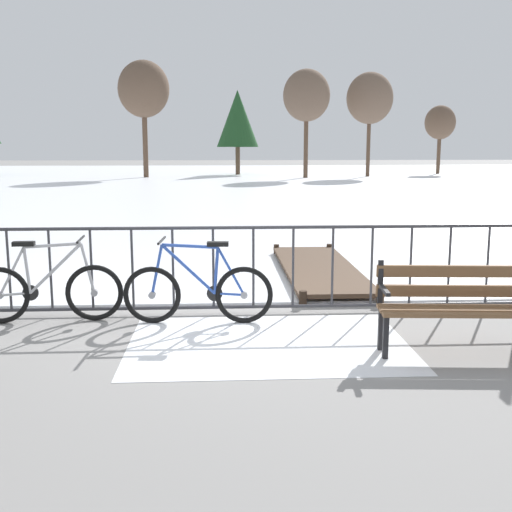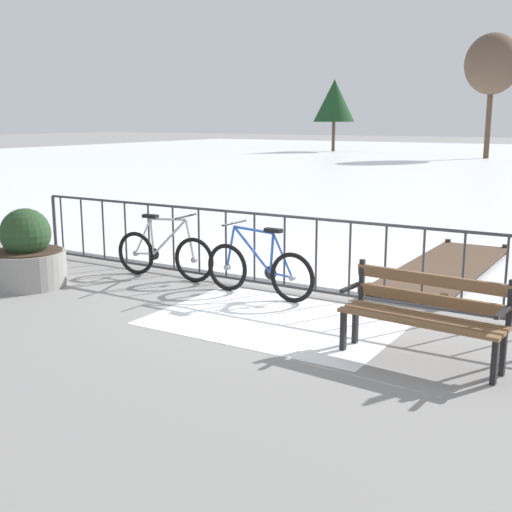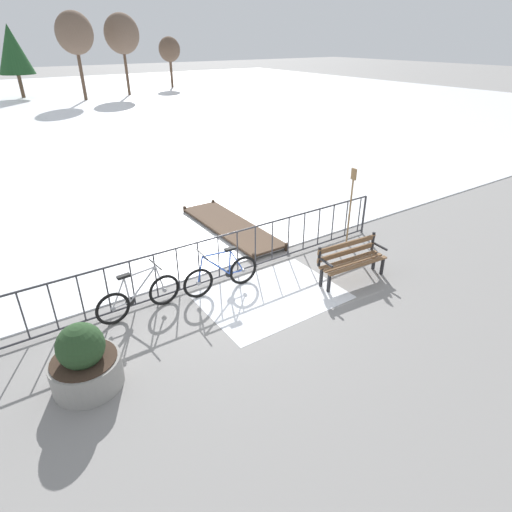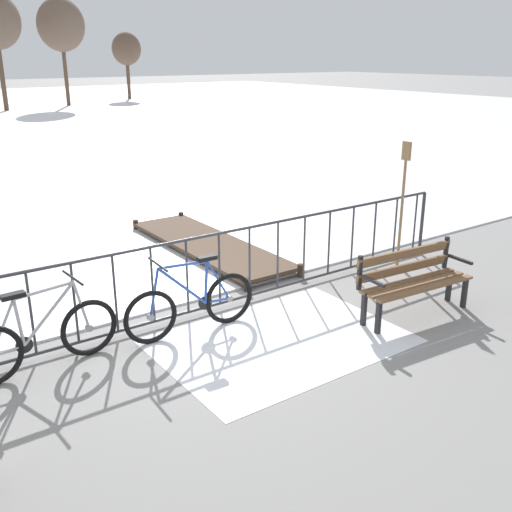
# 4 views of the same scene
# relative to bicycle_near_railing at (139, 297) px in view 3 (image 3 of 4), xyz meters

# --- Properties ---
(ground_plane) EXTENTS (160.00, 160.00, 0.00)m
(ground_plane) POSITION_rel_bicycle_near_railing_xyz_m (1.90, 0.25, -0.37)
(ground_plane) COLOR gray
(frozen_pond) EXTENTS (80.00, 56.00, 0.03)m
(frozen_pond) POSITION_rel_bicycle_near_railing_xyz_m (1.90, 28.65, -0.35)
(frozen_pond) COLOR white
(frozen_pond) RESTS_ON ground
(snow_patch) EXTENTS (2.86, 2.05, 0.01)m
(snow_patch) POSITION_rel_bicycle_near_railing_xyz_m (2.47, -0.95, -0.36)
(snow_patch) COLOR white
(snow_patch) RESTS_ON ground
(railing_fence) EXTENTS (9.06, 0.06, 1.07)m
(railing_fence) POSITION_rel_bicycle_near_railing_xyz_m (1.90, 0.25, 0.19)
(railing_fence) COLOR #38383D
(railing_fence) RESTS_ON ground
(bicycle_near_railing) EXTENTS (1.71, 0.52, 0.97)m
(bicycle_near_railing) POSITION_rel_bicycle_near_railing_xyz_m (0.00, 0.00, 0.00)
(bicycle_near_railing) COLOR black
(bicycle_near_railing) RESTS_ON ground
(bicycle_second) EXTENTS (1.71, 0.52, 0.97)m
(bicycle_second) POSITION_rel_bicycle_near_railing_xyz_m (1.73, -0.14, 0.00)
(bicycle_second) COLOR black
(bicycle_second) RESTS_ON ground
(park_bench) EXTENTS (1.63, 0.60, 0.89)m
(park_bench) POSITION_rel_bicycle_near_railing_xyz_m (4.33, -1.31, 0.14)
(park_bench) COLOR brown
(park_bench) RESTS_ON ground
(planter_with_shrub) EXTENTS (1.06, 1.06, 1.11)m
(planter_with_shrub) POSITION_rel_bicycle_near_railing_xyz_m (-1.36, -1.37, 0.08)
(planter_with_shrub) COLOR gray
(planter_with_shrub) RESTS_ON ground
(oar_upright) EXTENTS (0.04, 0.16, 1.98)m
(oar_upright) POSITION_rel_bicycle_near_railing_xyz_m (5.61, 0.03, 0.77)
(oar_upright) COLOR #937047
(oar_upright) RESTS_ON ground
(wooden_dock) EXTENTS (1.10, 3.88, 0.20)m
(wooden_dock) POSITION_rel_bicycle_near_railing_xyz_m (3.52, 2.44, -0.25)
(wooden_dock) COLOR #4C3828
(wooden_dock) RESTS_ON ground
(tree_far_west) EXTENTS (2.94, 2.94, 6.57)m
(tree_far_west) POSITION_rel_bicycle_near_railing_xyz_m (11.54, 33.40, 4.56)
(tree_far_west) COLOR brown
(tree_far_west) RESTS_ON ground
(tree_west_mid) EXTENTS (2.13, 2.13, 4.76)m
(tree_west_mid) POSITION_rel_bicycle_near_railing_xyz_m (17.42, 37.03, 3.18)
(tree_west_mid) COLOR brown
(tree_west_mid) RESTS_ON ground
(tree_centre) EXTENTS (2.86, 2.86, 6.57)m
(tree_centre) POSITION_rel_bicycle_near_railing_xyz_m (7.32, 32.00, 4.60)
(tree_centre) COLOR brown
(tree_centre) RESTS_ON ground
(tree_east_mid) EXTENTS (2.85, 2.85, 5.71)m
(tree_east_mid) POSITION_rel_bicycle_near_railing_xyz_m (3.25, 36.66, 3.42)
(tree_east_mid) COLOR brown
(tree_east_mid) RESTS_ON ground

